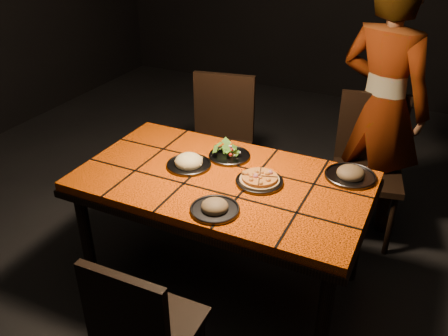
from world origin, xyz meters
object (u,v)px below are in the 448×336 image
at_px(dining_table, 222,189).
at_px(chair_near, 142,327).
at_px(chair_far_right, 368,158).
at_px(plate_pizza, 259,180).
at_px(diner, 382,107).
at_px(plate_pasta, 189,163).
at_px(chair_far_left, 220,135).

relative_size(dining_table, chair_near, 1.86).
distance_m(chair_far_right, plate_pizza, 1.02).
relative_size(chair_far_right, plate_pizza, 3.62).
height_order(diner, plate_pizza, diner).
height_order(dining_table, chair_far_right, chair_far_right).
xyz_separation_m(chair_far_right, diner, (0.01, 0.14, 0.32)).
height_order(dining_table, plate_pasta, plate_pasta).
height_order(chair_near, diner, diner).
relative_size(dining_table, plate_pasta, 6.24).
bearing_deg(chair_far_left, plate_pizza, -62.44).
height_order(chair_far_right, plate_pasta, chair_far_right).
distance_m(diner, plate_pizza, 1.15).
relative_size(dining_table, chair_far_left, 1.61).
height_order(chair_far_left, plate_pasta, chair_far_left).
relative_size(chair_near, chair_far_left, 0.87).
xyz_separation_m(dining_table, diner, (0.66, 1.08, 0.22)).
bearing_deg(chair_far_left, dining_table, -74.12).
bearing_deg(chair_far_right, dining_table, -136.67).
bearing_deg(plate_pizza, chair_far_left, 128.62).
relative_size(diner, plate_pizza, 6.49).
bearing_deg(diner, chair_far_left, 35.22).
relative_size(chair_near, plate_pizza, 3.18).
relative_size(dining_table, diner, 0.91).
xyz_separation_m(chair_far_right, plate_pizza, (-0.44, -0.91, 0.20)).
bearing_deg(plate_pasta, chair_far_left, 103.12).
relative_size(chair_far_left, diner, 0.57).
relative_size(chair_near, diner, 0.49).
relative_size(chair_far_left, chair_far_right, 1.02).
height_order(chair_near, plate_pizza, chair_near).
distance_m(chair_near, chair_far_right, 1.94).
xyz_separation_m(plate_pizza, plate_pasta, (-0.44, -0.00, 0.00)).
height_order(chair_far_left, chair_far_right, chair_far_left).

